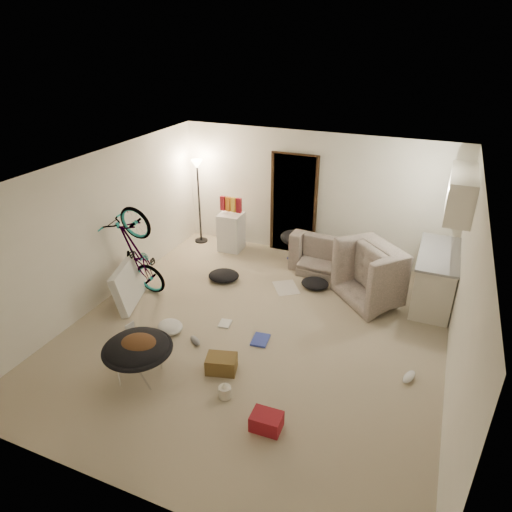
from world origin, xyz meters
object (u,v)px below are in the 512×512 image
at_px(kitchen_counter, 435,278).
at_px(saucer_chair, 138,354).
at_px(floor_lamp, 198,184).
at_px(tv_box, 129,283).
at_px(armchair, 387,277).
at_px(bicycle, 139,270).
at_px(juicer, 225,391).
at_px(sofa, 341,259).
at_px(mini_fridge, 231,232).
at_px(drink_case_b, 266,421).
at_px(drink_case_a, 221,364).

xyz_separation_m(kitchen_counter, saucer_chair, (-3.44, -3.53, -0.05)).
xyz_separation_m(floor_lamp, tv_box, (0.10, -2.65, -0.96)).
xyz_separation_m(kitchen_counter, tv_box, (-4.73, -2.00, -0.09)).
distance_m(armchair, tv_box, 4.38).
xyz_separation_m(floor_lamp, armchair, (4.08, -0.81, -0.93)).
distance_m(bicycle, juicer, 3.04).
height_order(sofa, tv_box, tv_box).
distance_m(saucer_chair, tv_box, 2.00).
xyz_separation_m(floor_lamp, saucer_chair, (1.39, -4.18, -0.92)).
height_order(sofa, mini_fridge, mini_fridge).
bearing_deg(drink_case_b, floor_lamp, 124.97).
relative_size(floor_lamp, drink_case_b, 5.09).
bearing_deg(juicer, saucer_chair, -175.12).
height_order(saucer_chair, juicer, saucer_chair).
bearing_deg(bicycle, drink_case_b, -118.17).
bearing_deg(drink_case_b, mini_fridge, 118.32).
bearing_deg(drink_case_a, mini_fridge, 98.06).
distance_m(sofa, saucer_chair, 4.35).
xyz_separation_m(mini_fridge, juicer, (1.80, -3.97, -0.30)).
xyz_separation_m(kitchen_counter, mini_fridge, (-4.04, 0.55, -0.04)).
bearing_deg(tv_box, floor_lamp, 74.46).
distance_m(sofa, tv_box, 3.91).
xyz_separation_m(kitchen_counter, drink_case_a, (-2.51, -2.99, -0.32)).
xyz_separation_m(armchair, drink_case_a, (-1.76, -2.83, -0.26)).
xyz_separation_m(tv_box, juicer, (2.48, -1.43, -0.26)).
height_order(sofa, armchair, armchair).
xyz_separation_m(saucer_chair, drink_case_b, (1.87, -0.16, -0.28)).
bearing_deg(drink_case_b, kitchen_counter, 64.98).
xyz_separation_m(bicycle, saucer_chair, (1.29, -1.82, -0.07)).
relative_size(bicycle, drink_case_a, 4.25).
height_order(drink_case_a, drink_case_b, drink_case_a).
bearing_deg(sofa, floor_lamp, 0.04).
xyz_separation_m(drink_case_b, juicer, (-0.67, 0.27, -0.01)).
bearing_deg(drink_case_b, juicer, 156.42).
bearing_deg(kitchen_counter, drink_case_a, -129.98).
bearing_deg(saucer_chair, kitchen_counter, 45.68).
relative_size(saucer_chair, tv_box, 0.86).
distance_m(saucer_chair, juicer, 1.24).
xyz_separation_m(sofa, armchair, (0.93, -0.61, 0.11)).
relative_size(bicycle, tv_box, 1.62).
height_order(kitchen_counter, sofa, kitchen_counter).
relative_size(kitchen_counter, drink_case_b, 4.21).
relative_size(sofa, mini_fridge, 2.36).
distance_m(drink_case_a, juicer, 0.51).
height_order(mini_fridge, drink_case_a, mini_fridge).
bearing_deg(sofa, mini_fridge, 1.25).
height_order(floor_lamp, tv_box, floor_lamp).
height_order(kitchen_counter, juicer, kitchen_counter).
xyz_separation_m(sofa, juicer, (-0.57, -3.87, -0.18)).
height_order(bicycle, drink_case_a, bicycle).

